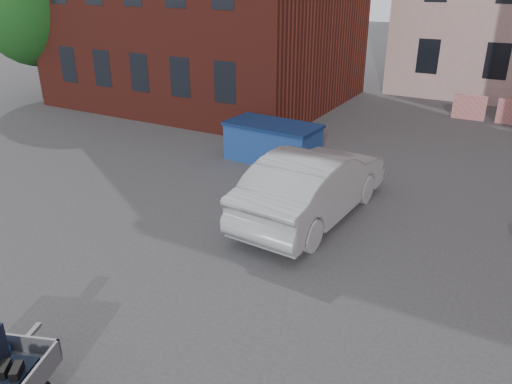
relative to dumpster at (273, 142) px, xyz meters
The scene contains 3 objects.
ground 6.91m from the dumpster, 70.83° to the right, with size 120.00×120.00×0.00m, color #38383A.
dumpster is the anchor object (origin of this frame).
silver_car 4.16m from the dumpster, 48.66° to the right, with size 1.81×5.18×1.71m, color #A4A7AC.
Camera 1 is at (4.77, -7.07, 5.53)m, focal length 35.00 mm.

